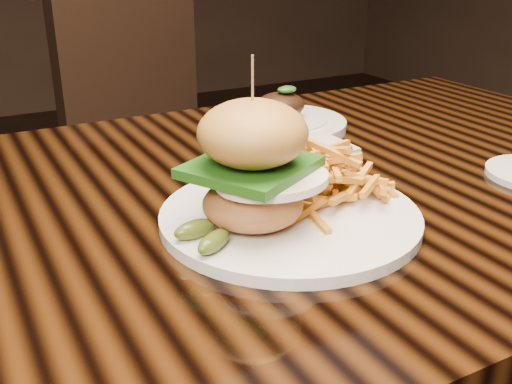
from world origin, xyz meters
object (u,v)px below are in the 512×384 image
burger_plate (287,181)px  chair_far (158,143)px  dining_table (246,235)px  far_dish (280,121)px

burger_plate → chair_far: burger_plate is taller
dining_table → chair_far: 0.91m
burger_plate → chair_far: bearing=63.3°
far_dish → dining_table: bearing=-130.0°
dining_table → burger_plate: size_ratio=4.80×
chair_far → dining_table: bearing=-117.5°
dining_table → chair_far: bearing=79.0°
burger_plate → far_dish: burger_plate is taller
dining_table → far_dish: size_ratio=6.32×
far_dish → chair_far: 0.69m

